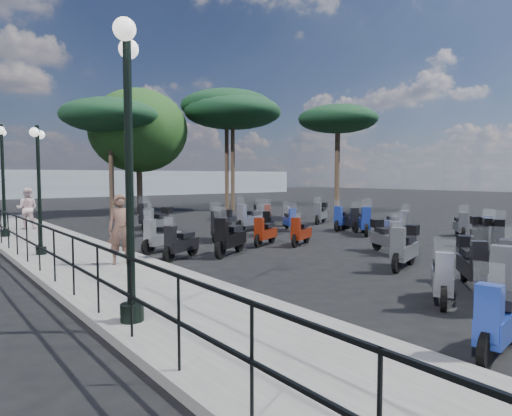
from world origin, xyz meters
TOP-DOWN VIEW (x-y plane):
  - ground at (0.00, 0.00)m, footprint 120.00×120.00m
  - sidewalk at (-6.50, 3.00)m, footprint 3.00×30.00m
  - railing at (-7.80, 2.80)m, footprint 0.04×26.04m
  - lamp_post_0 at (-7.54, -4.09)m, footprint 0.73×1.22m
  - lamp_post_1 at (-7.26, 3.12)m, footprint 0.56×1.00m
  - lamp_post_2 at (-7.42, 8.03)m, footprint 0.46×1.17m
  - woman at (-6.00, 0.36)m, footprint 0.74×0.60m
  - pedestrian_far at (-6.29, 10.09)m, footprint 1.03×0.94m
  - scooter_0 at (-4.14, -7.91)m, footprint 1.64×0.59m
  - scooter_1 at (-2.42, -6.11)m, footprint 1.42×1.00m
  - scooter_2 at (-2.69, 0.46)m, footprint 1.65×1.09m
  - scooter_3 at (-4.13, 0.79)m, footprint 1.46×0.85m
  - scooter_4 at (-4.04, 2.21)m, footprint 1.61×0.81m
  - scooter_5 at (-1.86, 8.55)m, footprint 1.02×1.74m
  - scooter_6 at (-1.70, -6.89)m, footprint 1.82×0.87m
  - scooter_7 at (-0.80, -5.82)m, footprint 1.39×1.23m
  - scooter_8 at (1.34, -2.06)m, footprint 0.86×1.52m
  - scooter_9 at (-1.16, 3.27)m, footprint 1.49×1.27m
  - scooter_10 at (1.33, 4.87)m, footprint 1.83×0.74m
  - scooter_11 at (-2.24, 6.27)m, footprint 1.61×1.02m
  - scooter_13 at (-0.25, -3.81)m, footprint 1.70×0.83m
  - scooter_14 at (0.31, 0.63)m, footprint 1.44×0.85m
  - scooter_15 at (1.02, 3.29)m, footprint 1.20×1.20m
  - scooter_16 at (2.26, 5.46)m, footprint 1.06×1.54m
  - scooter_17 at (3.45, 6.33)m, footprint 1.14×1.36m
  - scooter_19 at (4.49, -3.42)m, footprint 1.29×1.27m
  - scooter_20 at (4.82, 0.02)m, footprint 0.86×1.54m
  - scooter_21 at (4.18, 1.08)m, footprint 1.39×1.39m
  - scooter_22 at (2.83, 4.02)m, footprint 0.88×1.42m
  - scooter_23 at (4.15, 5.42)m, footprint 1.45×0.70m
  - scooter_25 at (4.82, -3.46)m, footprint 1.53×0.91m
  - scooter_26 at (6.61, -1.55)m, footprint 1.30×1.07m
  - scooter_27 at (4.72, 2.31)m, footprint 0.87×1.53m
  - scooter_28 at (4.76, 2.73)m, footprint 1.65×0.76m
  - scooter_29 at (5.97, 5.26)m, footprint 1.53×1.01m
  - scooter_30 at (-0.63, 1.38)m, footprint 1.44×0.85m
  - scooter_31 at (4.42, -3.76)m, footprint 1.29×1.27m
  - broadleaf_tree at (1.45, 16.73)m, footprint 6.12×6.12m
  - pine_0 at (7.28, 15.55)m, footprint 6.26×6.26m
  - pine_1 at (7.39, 14.99)m, footprint 6.54×6.54m
  - pine_2 at (-0.73, 15.61)m, footprint 5.65×5.65m
  - pine_3 at (8.76, 6.78)m, footprint 4.38×4.38m
  - distant_hills at (0.00, 45.00)m, footprint 70.00×8.00m

SIDE VIEW (x-z plane):
  - ground at x=0.00m, z-range 0.00..0.00m
  - sidewalk at x=-6.50m, z-range 0.00..0.15m
  - scooter_23 at x=4.15m, z-range -0.18..1.02m
  - scooter_22 at x=2.83m, z-range -0.19..1.05m
  - scooter_14 at x=0.31m, z-range -0.19..1.06m
  - scooter_30 at x=-0.63m, z-range -0.19..1.06m
  - scooter_3 at x=-4.13m, z-range -0.19..1.06m
  - scooter_26 at x=6.61m, z-range -0.19..1.07m
  - scooter_15 at x=1.02m, z-range -0.19..1.08m
  - scooter_1 at x=-2.42m, z-range -0.20..1.10m
  - scooter_27 at x=4.72m, z-range -0.20..1.11m
  - scooter_20 at x=4.82m, z-range -0.20..1.11m
  - scooter_0 at x=-4.14m, z-range -0.20..1.11m
  - scooter_4 at x=-4.04m, z-range -0.20..1.13m
  - scooter_28 at x=4.76m, z-range -0.21..1.15m
  - scooter_8 at x=1.34m, z-range -0.16..1.13m
  - scooter_17 at x=3.45m, z-range -0.16..1.13m
  - scooter_25 at x=4.82m, z-range -0.16..1.15m
  - scooter_19 at x=4.49m, z-range -0.16..1.15m
  - scooter_31 at x=4.42m, z-range -0.16..1.15m
  - scooter_29 at x=5.97m, z-range -0.17..1.18m
  - scooter_7 at x=-0.80m, z-range -0.17..1.18m
  - scooter_2 at x=-2.69m, z-range -0.23..1.25m
  - scooter_21 at x=4.18m, z-range -0.23..1.25m
  - scooter_10 at x=1.33m, z-range -0.23..1.25m
  - scooter_16 at x=2.26m, z-range -0.17..1.20m
  - scooter_11 at x=-2.24m, z-range -0.17..1.23m
  - scooter_13 at x=-0.25m, z-range -0.17..1.23m
  - scooter_9 at x=-1.16m, z-range -0.18..1.25m
  - scooter_5 at x=-1.86m, z-range -0.18..1.31m
  - scooter_6 at x=-1.70m, z-range -0.18..1.31m
  - railing at x=-7.80m, z-range 0.35..1.45m
  - pedestrian_far at x=-6.29m, z-range 0.15..1.86m
  - woman at x=-6.00m, z-range 0.15..1.90m
  - distant_hills at x=0.00m, z-range 0.00..3.00m
  - lamp_post_1 at x=-7.26m, z-range 0.40..3.99m
  - lamp_post_2 at x=-7.42m, z-range 0.43..4.47m
  - lamp_post_0 at x=-7.54m, z-range 0.46..4.90m
  - broadleaf_tree at x=1.45m, z-range 1.28..9.07m
  - pine_3 at x=8.76m, z-range 2.31..8.55m
  - pine_2 at x=-0.73m, z-range 2.39..9.19m
  - pine_1 at x=7.39m, z-range 2.73..10.51m
  - pine_0 at x=7.28m, z-range 2.97..11.15m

